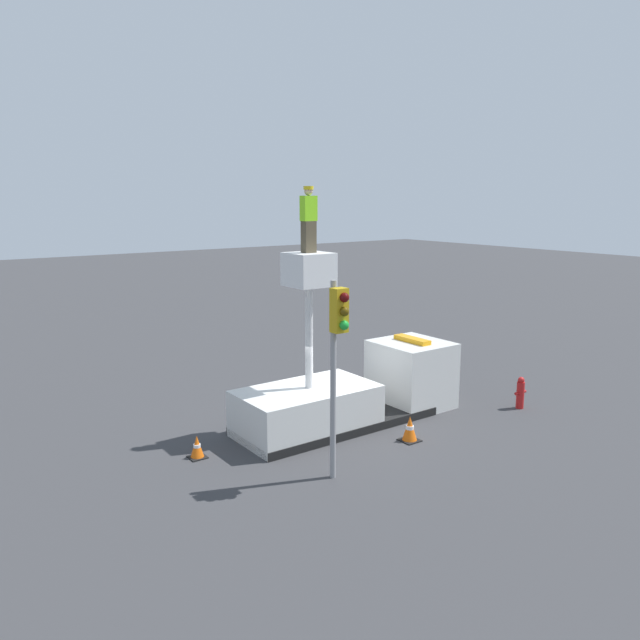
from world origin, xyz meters
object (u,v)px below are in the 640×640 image
object	(u,v)px
traffic_cone_rear	(197,447)
worker	(309,219)
bucket_truck	(353,391)
traffic_cone_curbside	(410,429)
traffic_light_pole	(337,341)
fire_hydrant	(520,393)

from	to	relation	value
traffic_cone_rear	worker	bearing A→B (deg)	-3.58
bucket_truck	traffic_cone_curbside	distance (m)	2.24
traffic_light_pole	traffic_cone_curbside	bearing A→B (deg)	13.31
traffic_cone_curbside	traffic_light_pole	bearing A→B (deg)	-166.69
worker	traffic_cone_rear	world-z (taller)	worker
traffic_light_pole	traffic_cone_curbside	xyz separation A→B (m)	(3.06, 0.72, -3.01)
traffic_light_pole	fire_hydrant	distance (m)	8.28
bucket_truck	traffic_cone_rear	bearing A→B (deg)	177.57
fire_hydrant	traffic_cone_rear	world-z (taller)	fire_hydrant
traffic_cone_rear	traffic_cone_curbside	bearing A→B (deg)	-24.46
worker	traffic_cone_curbside	distance (m)	6.29
traffic_cone_rear	fire_hydrant	bearing A→B (deg)	-13.86
worker	fire_hydrant	distance (m)	8.79
bucket_truck	fire_hydrant	distance (m)	5.45
bucket_truck	worker	xyz separation A→B (m)	(-1.58, 0.00, 5.03)
bucket_truck	worker	distance (m)	5.27
traffic_light_pole	traffic_cone_curbside	distance (m)	4.35
worker	fire_hydrant	world-z (taller)	worker
bucket_truck	traffic_cone_curbside	world-z (taller)	bucket_truck
fire_hydrant	traffic_cone_rear	distance (m)	10.17
traffic_light_pole	traffic_cone_curbside	size ratio (longest dim) A/B	6.77
bucket_truck	worker	size ratio (longest dim) A/B	4.03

